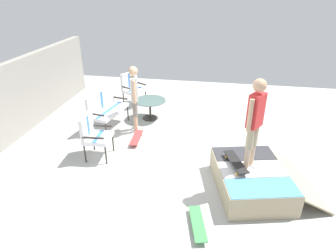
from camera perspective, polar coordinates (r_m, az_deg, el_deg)
name	(u,v)px	position (r m, az deg, el deg)	size (l,w,h in m)	color
ground_plane	(166,167)	(6.50, -0.30, -7.94)	(12.00, 12.00, 0.10)	#B2B2AD
skate_ramp	(252,179)	(5.89, 16.01, -9.85)	(2.02, 2.18, 0.47)	tan
patio_bench	(105,106)	(8.01, -12.10, 3.82)	(1.33, 0.77, 1.02)	#2D2823
patio_chair_near_house	(132,86)	(9.47, -7.07, 7.76)	(0.81, 0.78, 1.02)	#2D2823
patio_chair_by_wall	(93,132)	(6.68, -14.40, -1.20)	(0.65, 0.58, 1.02)	#2D2823
patio_table	(150,106)	(8.42, -3.50, 3.98)	(0.90, 0.90, 0.57)	#2D2823
person_watching	(134,94)	(7.52, -6.56, 6.12)	(0.46, 0.31, 1.75)	silver
person_skater	(255,119)	(5.27, 16.49, 1.36)	(0.42, 0.35, 1.73)	silver
skateboard_by_bench	(136,138)	(7.39, -6.13, -2.27)	(0.81, 0.24, 0.10)	#B23838
skateboard_spare	(198,224)	(5.04, 5.78, -18.30)	(0.82, 0.38, 0.10)	#3F8C4C
skateboard_on_ramp	(236,162)	(5.71, 12.99, -6.79)	(0.82, 0.46, 0.10)	black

